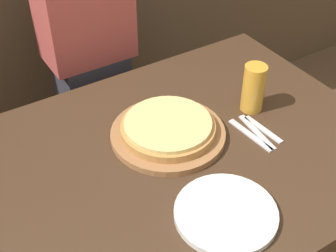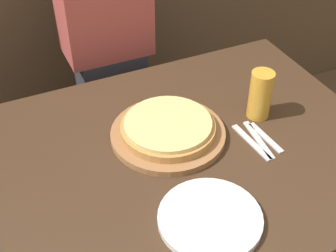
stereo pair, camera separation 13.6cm
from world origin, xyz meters
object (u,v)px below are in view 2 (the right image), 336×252
at_px(beer_glass, 261,93).
at_px(spoon, 266,138).
at_px(pizza_on_board, 168,130).
at_px(diner_person, 109,64).
at_px(fork, 251,142).
at_px(dinner_plate, 210,218).
at_px(dinner_knife, 259,140).

height_order(beer_glass, spoon, beer_glass).
height_order(pizza_on_board, diner_person, diner_person).
xyz_separation_m(pizza_on_board, fork, (0.21, -0.13, -0.02)).
height_order(beer_glass, fork, beer_glass).
height_order(dinner_plate, fork, dinner_plate).
bearing_deg(dinner_knife, dinner_plate, -143.50).
distance_m(fork, dinner_knife, 0.03).
bearing_deg(diner_person, beer_glass, -64.37).
bearing_deg(dinner_knife, fork, 180.00).
distance_m(pizza_on_board, diner_person, 0.59).
xyz_separation_m(fork, diner_person, (-0.20, 0.71, -0.08)).
xyz_separation_m(pizza_on_board, dinner_plate, (-0.04, -0.33, -0.02)).
bearing_deg(beer_glass, pizza_on_board, 175.52).
bearing_deg(pizza_on_board, fork, -31.51).
bearing_deg(fork, pizza_on_board, 148.49).
bearing_deg(dinner_plate, pizza_on_board, 83.19).
xyz_separation_m(beer_glass, dinner_knife, (-0.06, -0.10, -0.08)).
bearing_deg(diner_person, dinner_plate, -93.02).
height_order(pizza_on_board, spoon, pizza_on_board).
xyz_separation_m(fork, dinner_knife, (0.03, 0.00, 0.00)).
bearing_deg(dinner_plate, spoon, 34.13).
bearing_deg(dinner_plate, dinner_knife, 36.50).
relative_size(pizza_on_board, dinner_knife, 1.94).
xyz_separation_m(spoon, diner_person, (-0.25, 0.71, -0.08)).
bearing_deg(fork, beer_glass, 49.66).
distance_m(dinner_knife, spoon, 0.03).
xyz_separation_m(pizza_on_board, diner_person, (0.01, 0.58, -0.10)).
height_order(fork, spoon, same).
relative_size(dinner_plate, diner_person, 0.20).
relative_size(beer_glass, dinner_knife, 0.89).
distance_m(fork, diner_person, 0.74).
bearing_deg(dinner_plate, beer_glass, 42.31).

